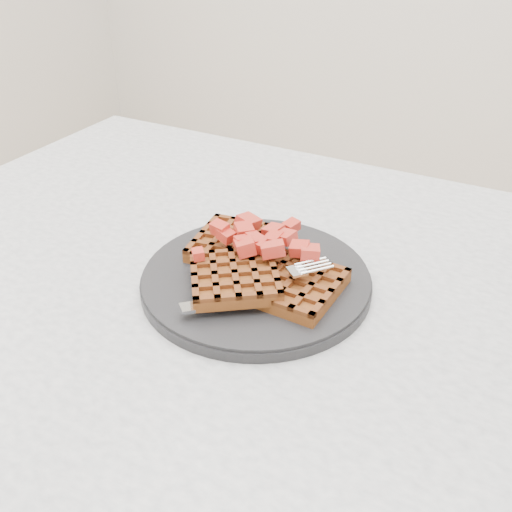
% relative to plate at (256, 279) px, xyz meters
% --- Properties ---
extents(table, '(1.20, 0.80, 0.75)m').
position_rel_plate_xyz_m(table, '(0.06, -0.00, -0.12)').
color(table, silver).
rests_on(table, ground).
extents(plate, '(0.27, 0.27, 0.02)m').
position_rel_plate_xyz_m(plate, '(0.00, 0.00, 0.00)').
color(plate, black).
rests_on(plate, table).
extents(waffles, '(0.20, 0.20, 0.03)m').
position_rel_plate_xyz_m(waffles, '(0.00, -0.00, 0.02)').
color(waffles, brown).
rests_on(waffles, plate).
extents(strawberry_pile, '(0.15, 0.15, 0.02)m').
position_rel_plate_xyz_m(strawberry_pile, '(0.00, -0.00, 0.05)').
color(strawberry_pile, '#A21008').
rests_on(strawberry_pile, waffles).
extents(fork, '(0.13, 0.15, 0.02)m').
position_rel_plate_xyz_m(fork, '(0.03, -0.03, 0.02)').
color(fork, silver).
rests_on(fork, plate).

